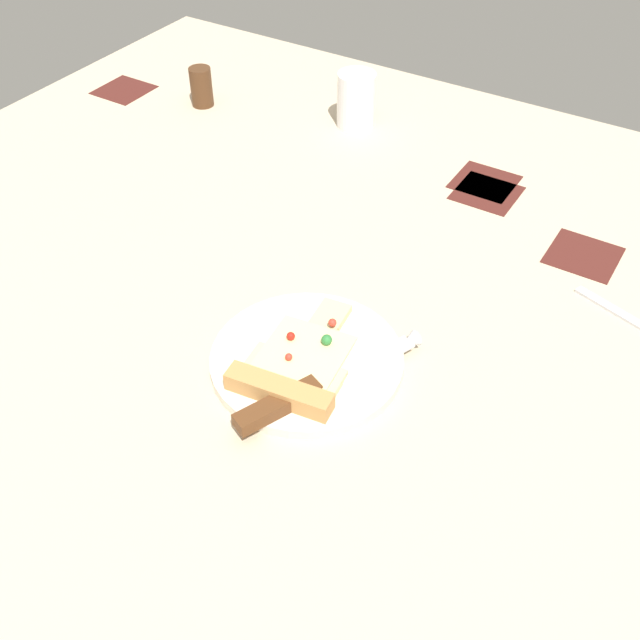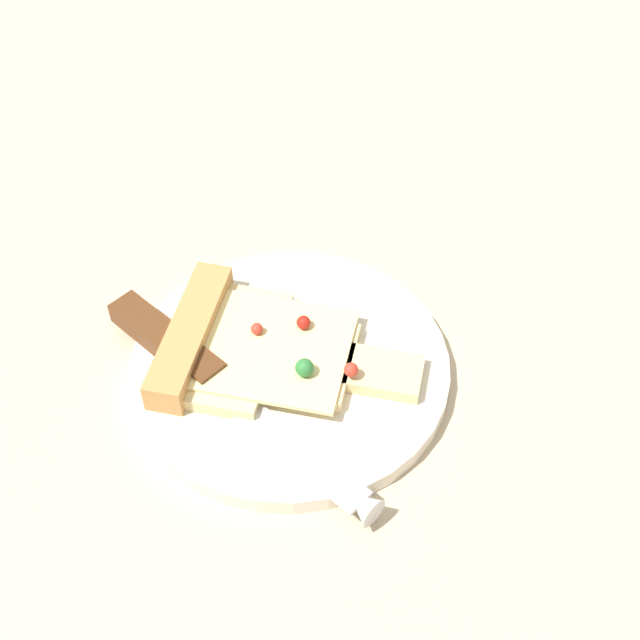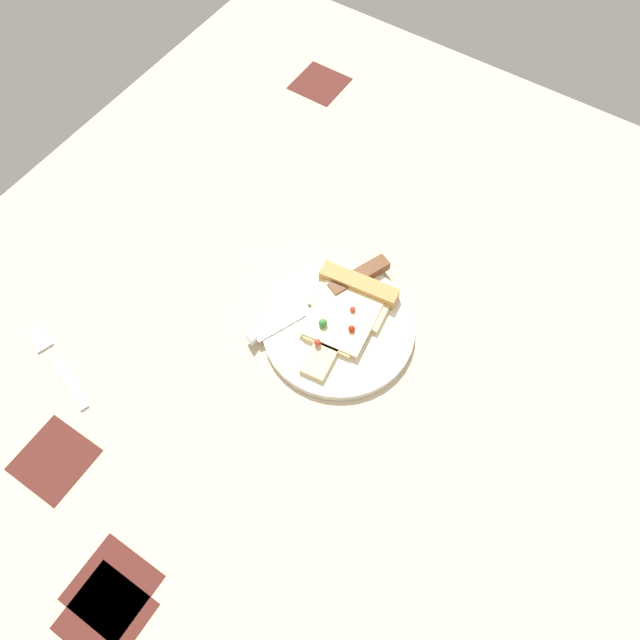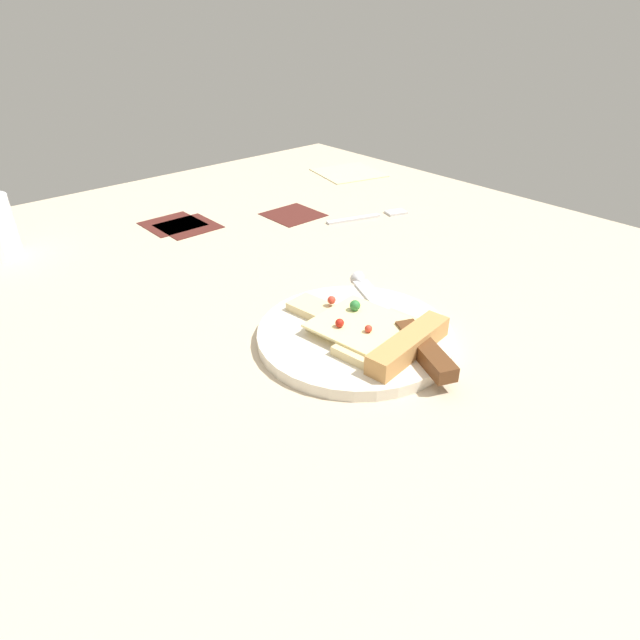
# 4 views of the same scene
# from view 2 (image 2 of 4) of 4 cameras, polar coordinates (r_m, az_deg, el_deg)

# --- Properties ---
(ground_plane) EXTENTS (1.40, 1.40, 0.03)m
(ground_plane) POSITION_cam_2_polar(r_m,az_deg,el_deg) (0.66, 5.22, 0.32)
(ground_plane) COLOR #C6B293
(ground_plane) RESTS_ON ground
(plate) EXTENTS (0.22, 0.22, 0.01)m
(plate) POSITION_cam_2_polar(r_m,az_deg,el_deg) (0.60, -2.01, -3.18)
(plate) COLOR silver
(plate) RESTS_ON ground_plane
(pizza_slice) EXTENTS (0.12, 0.18, 0.03)m
(pizza_slice) POSITION_cam_2_polar(r_m,az_deg,el_deg) (0.59, -4.48, -1.88)
(pizza_slice) COLOR beige
(pizza_slice) RESTS_ON plate
(knife) EXTENTS (0.11, 0.23, 0.02)m
(knife) POSITION_cam_2_polar(r_m,az_deg,el_deg) (0.58, -7.20, -3.86)
(knife) COLOR silver
(knife) RESTS_ON plate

